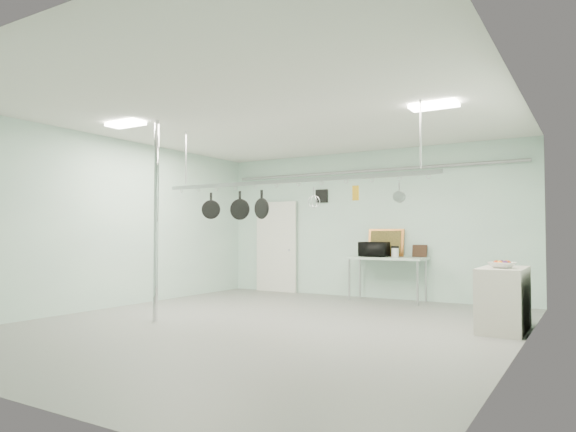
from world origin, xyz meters
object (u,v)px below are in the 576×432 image
Objects in this scene: chrome_pole at (156,220)px; skillet_left at (211,205)px; side_cabinet at (504,299)px; pot_rack at (287,179)px; microwave at (374,249)px; skillet_right at (262,204)px; coffee_canister at (395,253)px; prep_table at (387,261)px; skillet_mid at (240,206)px; fruit_bowl at (502,265)px.

skillet_left is at bearing 67.35° from chrome_pole.
chrome_pole is 2.67× the size of side_cabinet.
pot_rack is 3.46m from microwave.
side_cabinet is at bearing 34.23° from skillet_right.
pot_rack is 3.54m from coffee_canister.
microwave is (2.04, 4.15, -0.54)m from chrome_pole.
skillet_right is at bearing 32.39° from chrome_pole.
prep_table reaches higher than side_cabinet.
pot_rack is at bearing -159.55° from side_cabinet.
fruit_bowl is at bearing 0.64° from skillet_mid.
pot_rack reaches higher than microwave.
skillet_right is at bearing 87.63° from microwave.
skillet_left is at bearing -122.89° from coffee_canister.
chrome_pole reaches higher than side_cabinet.
coffee_canister is 0.42× the size of skillet_right.
fruit_bowl is (2.38, -2.34, -0.06)m from coffee_canister.
microwave is (-0.26, -0.05, 0.23)m from prep_table.
prep_table is at bearing 33.97° from skillet_left.
microwave is 1.32× the size of skillet_left.
side_cabinet is 3.87m from skillet_right.
chrome_pole is 2.00× the size of prep_table.
microwave is 1.16× the size of skillet_mid.
prep_table is at bearing 61.29° from chrome_pole.
skillet_right is at bearing -12.72° from skillet_mid.
coffee_canister is at bearing -170.28° from microwave.
coffee_canister is at bearing -11.04° from prep_table.
chrome_pole reaches higher than pot_rack.
skillet_mid reaches higher than fruit_bowl.
skillet_mid is (-3.86, -1.10, 1.39)m from side_cabinet.
skillet_left is (-1.92, -3.30, 1.04)m from prep_table.
microwave is 3.41m from skillet_right.
skillet_mid is at bearing -164.11° from side_cabinet.
microwave is at bearing 87.52° from pot_rack.
chrome_pole is 1.01m from skillet_left.
skillet_left and skillet_right have the same top height.
pot_rack is at bearing -25.78° from skillet_left.
pot_rack is at bearing -100.18° from coffee_canister.
fruit_bowl is 0.73× the size of skillet_mid.
pot_rack is at bearing 95.97° from microwave.
coffee_canister is 0.45× the size of skillet_left.
skillet_mid is (-1.50, -3.26, 0.84)m from coffee_canister.
fruit_bowl reaches higher than prep_table.
skillet_mid is 0.43m from skillet_right.
coffee_canister is 3.98m from skillet_left.
side_cabinet is 2.68× the size of skillet_right.
prep_table is 0.35m from microwave.
fruit_bowl is (4.86, 1.82, -0.66)m from chrome_pole.
chrome_pole is 4.66m from microwave.
skillet_left is (-4.47, -1.10, 1.42)m from side_cabinet.
chrome_pole is 2.19m from pot_rack.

